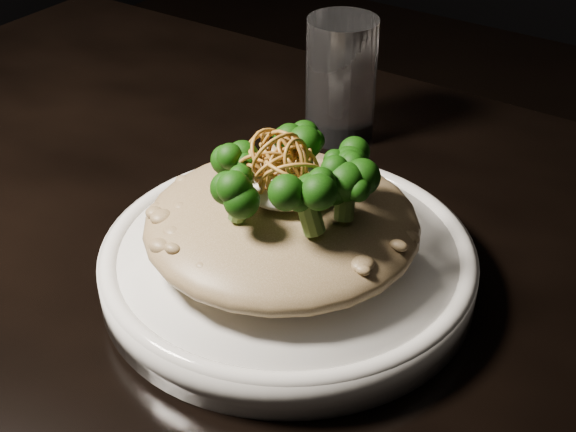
# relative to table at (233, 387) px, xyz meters

# --- Properties ---
(table) EXTENTS (1.10, 0.80, 0.75)m
(table) POSITION_rel_table_xyz_m (0.00, 0.00, 0.00)
(table) COLOR black
(table) RESTS_ON ground
(plate) EXTENTS (0.26, 0.26, 0.03)m
(plate) POSITION_rel_table_xyz_m (0.02, 0.04, 0.10)
(plate) COLOR white
(plate) RESTS_ON table
(risotto) EXTENTS (0.19, 0.19, 0.04)m
(risotto) POSITION_rel_table_xyz_m (0.02, 0.04, 0.13)
(risotto) COLOR brown
(risotto) RESTS_ON plate
(broccoli) EXTENTS (0.13, 0.13, 0.05)m
(broccoli) POSITION_rel_table_xyz_m (0.03, 0.04, 0.17)
(broccoli) COLOR black
(broccoli) RESTS_ON risotto
(cheese) EXTENTS (0.06, 0.06, 0.02)m
(cheese) POSITION_rel_table_xyz_m (0.02, 0.05, 0.16)
(cheese) COLOR white
(cheese) RESTS_ON risotto
(shallots) EXTENTS (0.05, 0.05, 0.03)m
(shallots) POSITION_rel_table_xyz_m (0.02, 0.04, 0.18)
(shallots) COLOR brown
(shallots) RESTS_ON cheese
(drinking_glass) EXTENTS (0.08, 0.08, 0.11)m
(drinking_glass) POSITION_rel_table_xyz_m (-0.06, 0.25, 0.14)
(drinking_glass) COLOR white
(drinking_glass) RESTS_ON table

